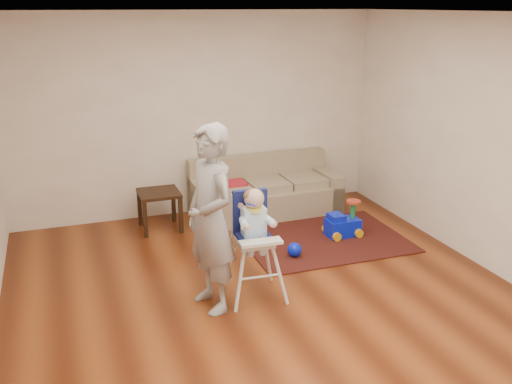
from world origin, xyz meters
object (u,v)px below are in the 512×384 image
object	(u,v)px
toy_ball	(294,250)
sofa	(266,187)
side_table	(160,210)
ride_on_toy	(343,218)
high_chair	(254,245)
adult	(211,220)

from	to	relation	value
toy_ball	sofa	bearing A→B (deg)	82.34
toy_ball	side_table	bearing A→B (deg)	132.52
ride_on_toy	high_chair	size ratio (longest dim) A/B	0.40
side_table	ride_on_toy	bearing A→B (deg)	-25.84
side_table	sofa	bearing A→B (deg)	2.40
ride_on_toy	adult	xyz separation A→B (m)	(-1.99, -1.13, 0.65)
sofa	toy_ball	xyz separation A→B (m)	(-0.20, -1.46, -0.29)
ride_on_toy	side_table	bearing A→B (deg)	152.64
toy_ball	adult	size ratio (longest dim) A/B	0.09
side_table	adult	distance (m)	2.24
toy_ball	high_chair	world-z (taller)	high_chair
ride_on_toy	toy_ball	distance (m)	0.91
sofa	adult	distance (m)	2.65
adult	high_chair	bearing A→B (deg)	84.30
ride_on_toy	high_chair	xyz separation A→B (m)	(-1.55, -1.07, 0.30)
high_chair	adult	bearing A→B (deg)	-168.64
toy_ball	adult	distance (m)	1.60
toy_ball	ride_on_toy	bearing A→B (deg)	24.97
sofa	toy_ball	world-z (taller)	sofa
sofa	adult	world-z (taller)	adult
high_chair	adult	world-z (taller)	adult
side_table	toy_ball	world-z (taller)	side_table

